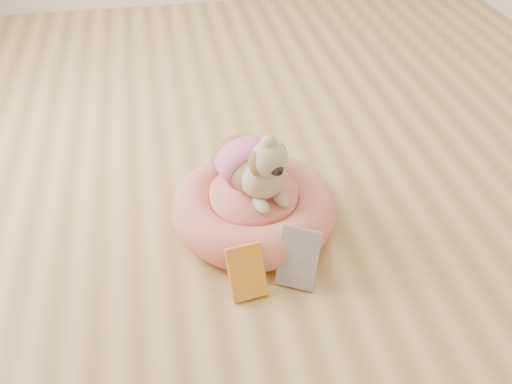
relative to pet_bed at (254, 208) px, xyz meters
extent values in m
plane|color=#AA7F47|center=(0.21, 0.32, -0.08)|extent=(4.50, 4.50, 0.00)
cylinder|color=#DD6E56|center=(0.00, 0.00, -0.03)|extent=(0.48, 0.48, 0.10)
torus|color=#DD6E56|center=(0.00, 0.00, 0.00)|extent=(0.66, 0.66, 0.17)
cylinder|color=#DD6E56|center=(0.00, 0.00, 0.04)|extent=(0.35, 0.35, 0.09)
cube|color=yellow|center=(-0.09, -0.35, 0.01)|extent=(0.14, 0.14, 0.18)
cube|color=white|center=(0.10, -0.33, 0.02)|extent=(0.18, 0.17, 0.21)
camera|label=1|loc=(-0.32, -1.74, 1.48)|focal=40.00mm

